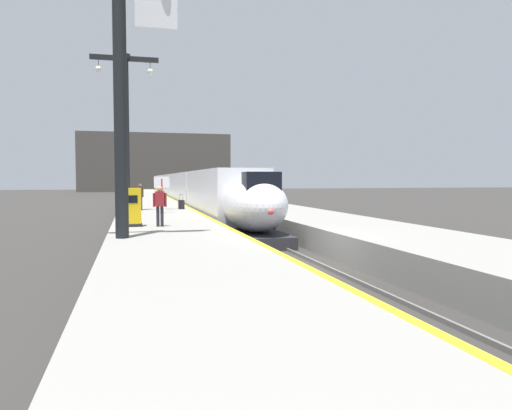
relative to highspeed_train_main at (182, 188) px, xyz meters
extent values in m
plane|color=#33302D|center=(0.00, -39.69, -1.98)|extent=(260.00, 260.00, 0.00)
cube|color=gray|center=(-4.05, -14.94, -1.45)|extent=(4.80, 110.00, 1.05)
cube|color=gray|center=(4.05, -14.94, -1.45)|extent=(4.80, 110.00, 1.05)
cube|color=yellow|center=(-1.77, -14.94, -0.92)|extent=(0.20, 107.80, 0.01)
cube|color=slate|center=(-0.75, -12.19, -1.92)|extent=(0.08, 110.00, 0.12)
cube|color=slate|center=(0.75, -12.19, -1.92)|extent=(0.08, 110.00, 0.12)
ellipsoid|color=silver|center=(0.00, -33.61, -0.15)|extent=(2.78, 5.74, 2.56)
cube|color=#28282D|center=(0.00, -33.90, -1.70)|extent=(2.46, 4.88, 0.55)
cube|color=black|center=(0.00, -34.91, 0.92)|extent=(1.59, 1.00, 0.90)
sphere|color=#F24C4C|center=(0.00, -36.41, -0.30)|extent=(0.28, 0.28, 0.28)
cube|color=silver|center=(0.00, -24.89, 0.10)|extent=(2.90, 14.00, 3.05)
cube|color=black|center=(-1.42, -24.89, 0.65)|extent=(0.04, 11.90, 0.80)
cube|color=black|center=(1.42, -24.89, 0.65)|extent=(0.04, 11.90, 0.80)
cube|color=silver|center=(0.00, -24.89, -1.18)|extent=(2.92, 13.30, 0.24)
cube|color=black|center=(0.00, -29.37, -1.70)|extent=(2.03, 2.20, 0.56)
cube|color=black|center=(0.00, -20.41, -1.70)|extent=(2.03, 2.20, 0.56)
cube|color=silver|center=(0.00, -8.29, 0.10)|extent=(2.90, 18.00, 3.05)
cube|color=black|center=(-1.42, -8.29, 0.65)|extent=(0.04, 15.84, 0.80)
cube|color=black|center=(1.42, -8.29, 0.65)|extent=(0.04, 15.84, 0.80)
cube|color=black|center=(0.00, -14.41, -1.70)|extent=(2.03, 2.20, 0.56)
cube|color=black|center=(0.00, -2.17, -1.70)|extent=(2.03, 2.20, 0.56)
cube|color=silver|center=(0.00, 10.31, 0.10)|extent=(2.90, 18.00, 3.05)
cube|color=black|center=(-1.42, 10.31, 0.65)|extent=(0.04, 15.84, 0.80)
cube|color=black|center=(1.42, 10.31, 0.65)|extent=(0.04, 15.84, 0.80)
cube|color=black|center=(0.00, 4.19, -1.70)|extent=(2.03, 2.20, 0.56)
cube|color=black|center=(0.00, 16.43, -1.70)|extent=(2.03, 2.20, 0.56)
cube|color=silver|center=(0.00, 28.91, 0.10)|extent=(2.90, 18.00, 3.05)
cube|color=black|center=(-1.42, 28.91, 0.65)|extent=(0.04, 15.84, 0.80)
cube|color=black|center=(1.42, 28.91, 0.65)|extent=(0.04, 15.84, 0.80)
cube|color=black|center=(0.00, 22.79, -1.70)|extent=(2.03, 2.20, 0.56)
cube|color=black|center=(0.00, 35.03, -1.70)|extent=(2.03, 2.20, 0.56)
cylinder|color=black|center=(-5.90, -38.84, 3.61)|extent=(0.44, 0.44, 9.08)
cube|color=silver|center=(-4.70, -38.84, 6.60)|extent=(1.40, 0.08, 1.00)
cylinder|color=black|center=(-5.90, -25.20, 3.80)|extent=(0.44, 0.44, 9.45)
cylinder|color=black|center=(-5.90, -25.20, 8.37)|extent=(0.68, 0.68, 0.30)
cube|color=black|center=(-5.90, -25.20, 8.27)|extent=(4.00, 0.24, 0.28)
cylinder|color=black|center=(-7.40, -25.20, 7.92)|extent=(0.03, 0.03, 0.60)
sphere|color=#EFEACC|center=(-7.40, -25.20, 7.57)|extent=(0.36, 0.36, 0.36)
cylinder|color=black|center=(-4.40, -25.20, 7.92)|extent=(0.03, 0.03, 0.60)
sphere|color=#EFEACC|center=(-4.40, -25.20, 7.57)|extent=(0.36, 0.36, 0.36)
cylinder|color=#23232D|center=(-5.01, -23.90, -0.50)|extent=(0.13, 0.13, 0.85)
cylinder|color=#23232D|center=(-5.12, -23.78, -0.50)|extent=(0.13, 0.13, 0.85)
cube|color=brown|center=(-5.06, -23.84, 0.23)|extent=(0.42, 0.43, 0.62)
cylinder|color=brown|center=(-4.90, -24.02, 0.18)|extent=(0.09, 0.09, 0.58)
cylinder|color=brown|center=(-5.22, -23.66, 0.18)|extent=(0.09, 0.09, 0.58)
sphere|color=tan|center=(-5.06, -23.84, 0.65)|extent=(0.22, 0.22, 0.22)
cylinder|color=#23232D|center=(-4.54, -35.14, -0.50)|extent=(0.13, 0.13, 0.85)
cylinder|color=#23232D|center=(-4.37, -35.17, -0.50)|extent=(0.13, 0.13, 0.85)
cube|color=maroon|center=(-4.45, -35.15, 0.23)|extent=(0.41, 0.27, 0.62)
cylinder|color=maroon|center=(-4.69, -35.12, 0.18)|extent=(0.09, 0.09, 0.58)
cylinder|color=maroon|center=(-4.21, -35.19, 0.18)|extent=(0.09, 0.09, 0.58)
sphere|color=tan|center=(-4.45, -35.15, 0.65)|extent=(0.22, 0.22, 0.22)
cube|color=black|center=(-2.44, -23.72, -0.63)|extent=(0.40, 0.22, 0.60)
cylinder|color=#262628|center=(-2.54, -23.72, -0.15)|extent=(0.02, 0.02, 0.36)
cylinder|color=#262628|center=(-2.34, -23.72, -0.15)|extent=(0.02, 0.02, 0.36)
cube|color=#262628|center=(-2.44, -23.72, 0.04)|extent=(0.22, 0.03, 0.02)
cube|color=yellow|center=(-5.55, -34.81, -0.13)|extent=(0.70, 0.56, 1.60)
cube|color=black|center=(-5.55, -35.10, 0.22)|extent=(0.40, 0.02, 0.32)
cube|color=black|center=(-5.55, -34.81, -0.87)|extent=(0.76, 0.62, 0.12)
cylinder|color=maroon|center=(-3.88, -26.96, 0.07)|extent=(0.10, 0.10, 2.00)
cube|color=white|center=(-3.88, -26.96, 0.87)|extent=(0.90, 0.06, 0.64)
cube|color=#4C4742|center=(0.00, 62.31, 5.02)|extent=(36.00, 2.00, 14.00)
camera|label=1|loc=(-5.56, -55.56, 1.05)|focal=33.85mm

